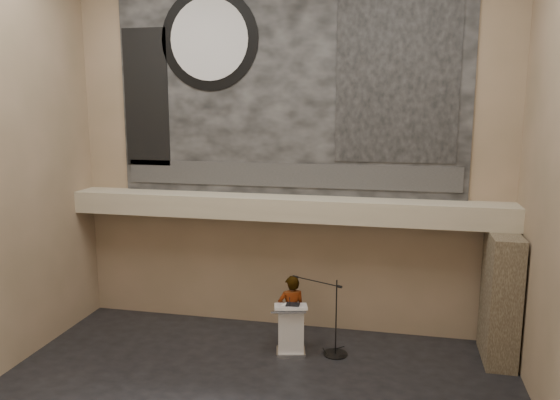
# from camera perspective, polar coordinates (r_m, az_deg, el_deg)

# --- Properties ---
(wall_back) EXTENTS (10.00, 0.02, 8.50)m
(wall_back) POSITION_cam_1_polar(r_m,az_deg,el_deg) (12.52, 0.78, 5.37)
(wall_back) COLOR #7A684D
(wall_back) RESTS_ON floor
(wall_front) EXTENTS (10.00, 0.02, 8.50)m
(wall_front) POSITION_cam_1_polar(r_m,az_deg,el_deg) (5.01, -17.69, -2.58)
(wall_front) COLOR #7A684D
(wall_front) RESTS_ON floor
(soffit) EXTENTS (10.00, 0.80, 0.50)m
(soffit) POSITION_cam_1_polar(r_m,az_deg,el_deg) (12.31, 0.39, -0.82)
(soffit) COLOR tan
(soffit) RESTS_ON wall_back
(sprinkler_left) EXTENTS (0.04, 0.04, 0.06)m
(sprinkler_left) POSITION_cam_1_polar(r_m,az_deg,el_deg) (12.74, -6.72, -1.80)
(sprinkler_left) COLOR #B2893D
(sprinkler_left) RESTS_ON soffit
(sprinkler_right) EXTENTS (0.04, 0.04, 0.06)m
(sprinkler_right) POSITION_cam_1_polar(r_m,az_deg,el_deg) (12.09, 9.20, -2.52)
(sprinkler_right) COLOR #B2893D
(sprinkler_right) RESTS_ON soffit
(banner) EXTENTS (8.00, 0.05, 5.00)m
(banner) POSITION_cam_1_polar(r_m,az_deg,el_deg) (12.45, 0.77, 12.03)
(banner) COLOR black
(banner) RESTS_ON wall_back
(banner_text_strip) EXTENTS (7.76, 0.02, 0.55)m
(banner_text_strip) POSITION_cam_1_polar(r_m,az_deg,el_deg) (12.52, 0.71, 2.61)
(banner_text_strip) COLOR #2D2D2D
(banner_text_strip) RESTS_ON banner
(banner_clock_rim) EXTENTS (2.30, 0.02, 2.30)m
(banner_clock_rim) POSITION_cam_1_polar(r_m,az_deg,el_deg) (12.96, -7.41, 16.31)
(banner_clock_rim) COLOR black
(banner_clock_rim) RESTS_ON banner
(banner_clock_face) EXTENTS (1.84, 0.02, 1.84)m
(banner_clock_face) POSITION_cam_1_polar(r_m,az_deg,el_deg) (12.94, -7.45, 16.32)
(banner_clock_face) COLOR silver
(banner_clock_face) RESTS_ON banner
(banner_building_print) EXTENTS (2.60, 0.02, 3.60)m
(banner_building_print) POSITION_cam_1_polar(r_m,az_deg,el_deg) (12.17, 12.14, 12.31)
(banner_building_print) COLOR black
(banner_building_print) RESTS_ON banner
(banner_brick_print) EXTENTS (1.10, 0.02, 3.20)m
(banner_brick_print) POSITION_cam_1_polar(r_m,az_deg,el_deg) (13.50, -13.80, 10.33)
(banner_brick_print) COLOR black
(banner_brick_print) RESTS_ON banner
(stone_pier) EXTENTS (0.60, 1.40, 2.70)m
(stone_pier) POSITION_cam_1_polar(r_m,az_deg,el_deg) (12.25, 22.04, -9.42)
(stone_pier) COLOR #44392A
(stone_pier) RESTS_ON floor
(lectern) EXTENTS (0.78, 0.63, 1.13)m
(lectern) POSITION_cam_1_polar(r_m,az_deg,el_deg) (11.89, 1.14, -13.37)
(lectern) COLOR silver
(lectern) RESTS_ON floor
(binder) EXTENTS (0.29, 0.24, 0.04)m
(binder) POSITION_cam_1_polar(r_m,az_deg,el_deg) (11.64, 1.34, -10.90)
(binder) COLOR black
(binder) RESTS_ON lectern
(papers) EXTENTS (0.29, 0.33, 0.00)m
(papers) POSITION_cam_1_polar(r_m,az_deg,el_deg) (11.67, 0.78, -10.91)
(papers) COLOR silver
(papers) RESTS_ON lectern
(speaker_person) EXTENTS (0.70, 0.59, 1.63)m
(speaker_person) POSITION_cam_1_polar(r_m,az_deg,el_deg) (12.08, 1.20, -11.62)
(speaker_person) COLOR silver
(speaker_person) RESTS_ON floor
(mic_stand) EXTENTS (1.27, 0.71, 1.66)m
(mic_stand) POSITION_cam_1_polar(r_m,az_deg,el_deg) (12.06, 5.68, -14.69)
(mic_stand) COLOR black
(mic_stand) RESTS_ON floor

